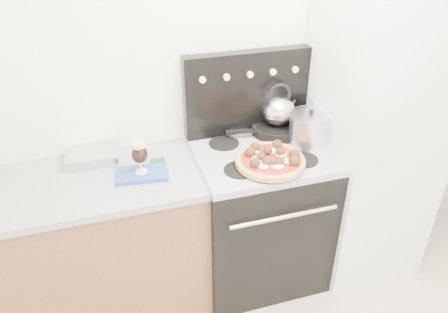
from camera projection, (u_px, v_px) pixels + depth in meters
name	position (u px, v px, depth m)	size (l,w,h in m)	color
room_shell	(334.00, 195.00, 1.57)	(3.52, 3.01, 2.52)	#C0B49E
base_cabinet	(75.00, 252.00, 2.48)	(1.45, 0.60, 0.86)	brown
countertop	(60.00, 188.00, 2.25)	(1.48, 0.63, 0.04)	#9A9A9D
stove_body	(258.00, 217.00, 2.73)	(0.76, 0.65, 0.88)	black
cooktop	(262.00, 155.00, 2.50)	(0.76, 0.65, 0.04)	#ADADB2
backguard	(247.00, 93.00, 2.58)	(0.76, 0.08, 0.50)	black
fridge	(372.00, 132.00, 2.63)	(0.64, 0.68, 1.90)	silver
foil_sheet	(92.00, 156.00, 2.43)	(0.28, 0.21, 0.06)	white
oven_mitt	(142.00, 174.00, 2.30)	(0.27, 0.16, 0.02)	#244F9D
beer_glass	(140.00, 158.00, 2.25)	(0.08, 0.08, 0.18)	black
pizza_pan	(270.00, 165.00, 2.36)	(0.36, 0.36, 0.01)	black
pizza	(270.00, 159.00, 2.34)	(0.38, 0.38, 0.05)	tan
skillet	(277.00, 128.00, 2.67)	(0.31, 0.31, 0.05)	black
tea_kettle	(278.00, 108.00, 2.60)	(0.20, 0.20, 0.22)	silver
stock_pot	(309.00, 129.00, 2.54)	(0.24, 0.24, 0.17)	silver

